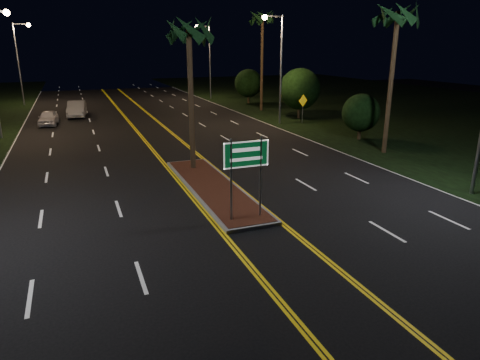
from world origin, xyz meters
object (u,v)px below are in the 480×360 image
palm_right_far (263,19)px  streetlight_left_far (21,54)px  streetlight_right_mid (277,57)px  median_island (213,187)px  car_near (48,117)px  shrub_mid (300,89)px  palm_right_near (398,16)px  shrub_near (361,113)px  streetlight_right_far (207,53)px  car_far (77,108)px  warning_sign (303,105)px  shrub_far (248,83)px  highway_sign (246,162)px  palm_median (189,31)px

palm_right_far → streetlight_left_far: bearing=149.1°
palm_right_far → streetlight_right_mid: bearing=-105.3°
median_island → car_near: 23.08m
streetlight_right_mid → shrub_mid: bearing=30.6°
streetlight_right_mid → palm_right_near: size_ratio=0.97×
palm_right_far → shrub_near: palm_right_far is taller
streetlight_right_far → palm_right_far: 12.69m
palm_right_near → shrub_mid: bearing=83.9°
shrub_near → palm_right_near: bearing=-104.0°
streetlight_left_far → car_far: 13.30m
warning_sign → shrub_far: bearing=67.5°
car_near → warning_sign: (20.89, -7.14, 0.91)m
streetlight_right_mid → highway_sign: bearing=-118.9°
palm_right_near → car_near: size_ratio=2.16×
palm_right_far → shrub_near: bearing=-87.5°
shrub_mid → streetlight_right_far: bearing=100.7°
streetlight_left_far → palm_right_near: palm_right_near is taller
shrub_mid → car_far: size_ratio=0.89×
palm_median → car_near: (-7.89, 18.18, -6.56)m
median_island → shrub_mid: size_ratio=2.22×
streetlight_right_mid → warning_sign: 4.71m
palm_right_far → streetlight_right_far: bearing=100.3°
median_island → shrub_far: bearing=64.6°
streetlight_left_far → car_far: bearing=-65.5°
shrub_mid → streetlight_left_far: bearing=140.9°
streetlight_left_far → streetlight_right_far: same height
highway_sign → streetlight_right_mid: streetlight_right_mid is taller
streetlight_right_far → warning_sign: size_ratio=3.60×
streetlight_right_mid → palm_median: size_ratio=1.08×
palm_right_near → warning_sign: 13.30m
streetlight_right_mid → shrub_far: 14.74m
streetlight_left_far → warning_sign: size_ratio=3.60×
streetlight_right_far → shrub_far: (3.19, -6.00, -3.32)m
palm_right_far → car_far: bearing=171.6°
median_island → warning_sign: (13.00, 14.54, 1.54)m
median_island → highway_sign: (0.00, -4.20, 2.32)m
shrub_far → car_far: bearing=-170.3°
median_island → palm_right_near: palm_right_near is taller
car_far → streetlight_right_far: bearing=35.4°
streetlight_left_far → palm_right_far: 27.50m
shrub_near → car_near: (-21.39, 14.68, -1.23)m
palm_right_near → shrub_mid: (1.50, 14.00, -5.49)m
highway_sign → streetlight_left_far: 42.67m
highway_sign → palm_right_near: palm_right_near is taller
shrub_far → median_island: bearing=-115.4°
streetlight_left_far → shrub_near: streetlight_left_far is taller
highway_sign → streetlight_right_mid: 22.18m
palm_right_near → palm_right_far: (0.30, 20.00, 0.93)m
warning_sign → palm_right_near: bearing=-111.8°
streetlight_left_far → car_far: streetlight_left_far is taller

